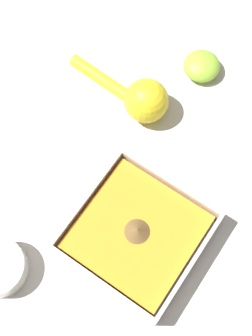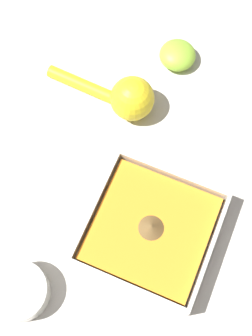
% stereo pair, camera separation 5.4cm
% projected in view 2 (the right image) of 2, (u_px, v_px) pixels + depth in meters
% --- Properties ---
extents(ground_plane, '(4.00, 4.00, 0.00)m').
position_uv_depth(ground_plane, '(150.00, 244.00, 0.73)').
color(ground_plane, beige).
extents(square_dish, '(0.19, 0.19, 0.05)m').
position_uv_depth(square_dish, '(151.00, 231.00, 0.71)').
color(square_dish, silver).
rests_on(square_dish, ground_plane).
extents(spice_bowl, '(0.09, 0.09, 0.04)m').
position_uv_depth(spice_bowl, '(20.00, 292.00, 0.68)').
color(spice_bowl, silver).
rests_on(spice_bowl, ground_plane).
extents(lemon_squeezer, '(0.07, 0.20, 0.07)m').
position_uv_depth(lemon_squeezer, '(126.00, 97.00, 0.78)').
color(lemon_squeezer, yellow).
rests_on(lemon_squeezer, ground_plane).
extents(lemon_half, '(0.06, 0.06, 0.04)m').
position_uv_depth(lemon_half, '(178.00, 55.00, 0.83)').
color(lemon_half, '#93CC38').
rests_on(lemon_half, ground_plane).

